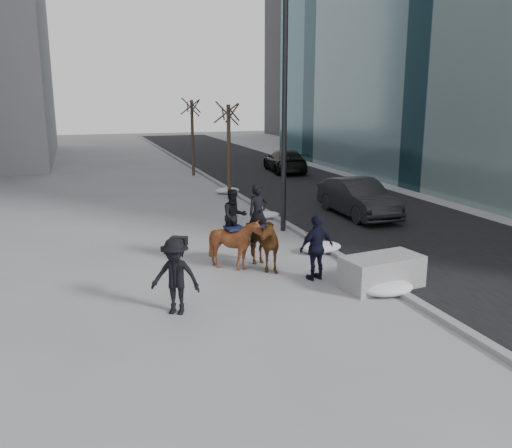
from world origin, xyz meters
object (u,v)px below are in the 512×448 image
object	(u,v)px
car_near	(358,198)
mounted_left	(260,238)
planter	(382,272)
mounted_right	(236,238)

from	to	relation	value
car_near	mounted_left	world-z (taller)	mounted_left
car_near	mounted_left	bearing A→B (deg)	-138.32
planter	mounted_right	bearing A→B (deg)	139.77
car_near	mounted_right	world-z (taller)	mounted_right
planter	mounted_left	world-z (taller)	mounted_left
planter	car_near	xyz separation A→B (m)	(3.53, 7.70, 0.35)
planter	car_near	world-z (taller)	car_near
car_near	mounted_left	distance (m)	7.97
mounted_left	planter	bearing A→B (deg)	-44.71
planter	mounted_left	xyz separation A→B (m)	(-2.48, 2.45, 0.48)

